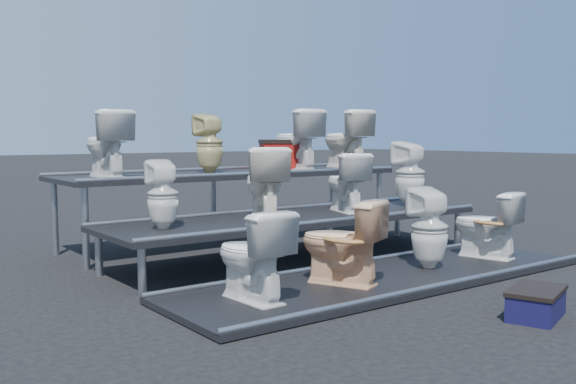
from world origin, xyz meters
TOP-DOWN VIEW (x-y plane):
  - ground at (0.00, 0.00)m, footprint 80.00×80.00m
  - tier_front at (0.00, -1.30)m, footprint 4.20×1.20m
  - tier_mid at (0.00, 0.00)m, footprint 4.20×1.20m
  - tier_back at (0.00, 1.30)m, footprint 4.20×1.20m
  - toilet_0 at (-1.46, -1.30)m, footprint 0.41×0.69m
  - toilet_1 at (-0.57, -1.30)m, footprint 0.64×0.80m
  - toilet_2 at (0.53, -1.30)m, footprint 0.42×0.42m
  - toilet_3 at (1.39, -1.30)m, footprint 0.50×0.72m
  - toilet_4 at (-1.56, 0.00)m, footprint 0.32×0.33m
  - toilet_5 at (-0.44, 0.00)m, footprint 0.67×0.82m
  - toilet_6 at (0.65, 0.00)m, footprint 0.54×0.72m
  - toilet_7 at (1.68, 0.00)m, footprint 0.37×0.38m
  - toilet_8 at (-1.57, 1.30)m, footprint 0.40×0.69m
  - toilet_9 at (-0.32, 1.30)m, footprint 0.32×0.33m
  - toilet_10 at (0.95, 1.30)m, footprint 0.46×0.77m
  - toilet_11 at (1.81, 1.30)m, footprint 0.47×0.78m
  - red_crate at (0.81, 1.46)m, footprint 0.58×0.54m
  - step_stool at (0.02, -2.73)m, footprint 0.58×0.46m

SIDE VIEW (x-z plane):
  - ground at x=0.00m, z-range 0.00..0.00m
  - tier_front at x=0.00m, z-range 0.00..0.06m
  - step_stool at x=0.02m, z-range 0.00..0.18m
  - tier_mid at x=0.00m, z-range 0.00..0.46m
  - toilet_3 at x=1.39m, z-range 0.06..0.74m
  - toilet_0 at x=-1.46m, z-range 0.06..0.75m
  - toilet_1 at x=-0.57m, z-range 0.06..0.77m
  - tier_back at x=0.00m, z-range 0.00..0.86m
  - toilet_2 at x=0.53m, z-range 0.06..0.82m
  - toilet_4 at x=-1.56m, z-range 0.46..1.08m
  - toilet_6 at x=0.65m, z-range 0.46..1.11m
  - toilet_5 at x=-0.44m, z-range 0.46..1.19m
  - toilet_7 at x=1.68m, z-range 0.46..1.24m
  - red_crate at x=0.81m, z-range 0.86..1.20m
  - toilet_9 at x=-0.32m, z-range 0.86..1.56m
  - toilet_8 at x=-1.57m, z-range 0.86..1.56m
  - toilet_10 at x=0.95m, z-range 0.86..1.63m
  - toilet_11 at x=1.81m, z-range 0.86..1.64m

